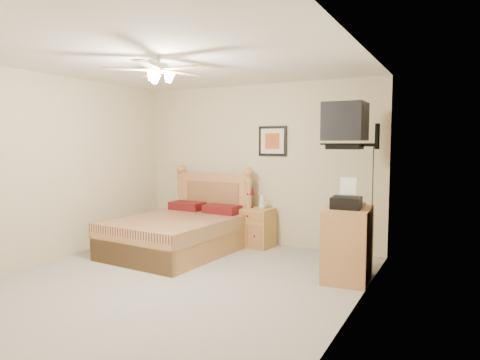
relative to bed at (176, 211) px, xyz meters
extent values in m
plane|color=gray|center=(0.76, -1.12, -0.61)|extent=(4.50, 4.50, 0.00)
cube|color=white|center=(0.76, -1.12, 1.89)|extent=(4.00, 4.50, 0.04)
cube|color=beige|center=(0.76, 1.13, 0.64)|extent=(4.00, 0.04, 2.50)
cube|color=beige|center=(-1.24, -1.12, 0.64)|extent=(0.04, 4.50, 2.50)
cube|color=beige|center=(2.76, -1.12, 0.64)|extent=(0.04, 4.50, 2.50)
cube|color=#A87833|center=(0.84, 0.88, -0.31)|extent=(0.57, 0.45, 0.59)
imported|color=silver|center=(0.95, 0.91, 0.10)|extent=(0.11, 0.11, 0.24)
cube|color=black|center=(1.03, 1.11, 1.01)|extent=(0.46, 0.04, 0.46)
cube|color=#A16035|center=(2.49, -0.06, -0.19)|extent=(0.55, 0.75, 0.85)
imported|color=beige|center=(2.44, 0.16, 0.25)|extent=(0.24, 0.28, 0.02)
imported|color=gray|center=(2.47, 0.16, 0.27)|extent=(0.23, 0.28, 0.02)
camera|label=1|loc=(3.64, -4.98, 0.99)|focal=32.00mm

